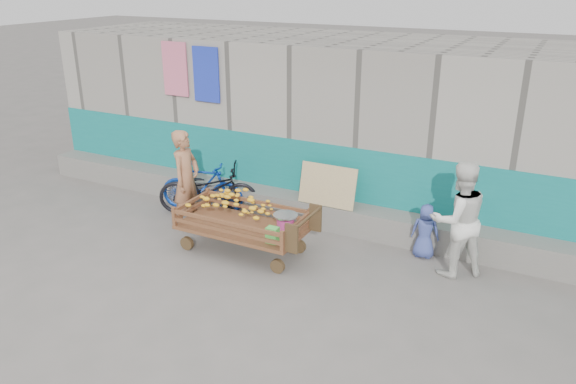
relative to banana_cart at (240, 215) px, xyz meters
The scene contains 9 objects.
ground 1.21m from the banana_cart, 55.35° to the right, with size 80.00×80.00×0.00m, color #5E5B56.
building_wall 3.36m from the banana_cart, 79.60° to the left, with size 12.00×3.50×3.00m.
banana_cart is the anchor object (origin of this frame).
bench 1.23m from the banana_cart, 143.13° to the left, with size 1.04×0.31×0.26m.
vendor_man 1.38m from the banana_cart, 163.27° to the left, with size 0.63×0.41×1.72m, color #9F6746.
woman 3.26m from the banana_cart, 14.63° to the left, with size 0.84×0.65×1.72m, color white.
child 2.87m from the banana_cart, 23.25° to the left, with size 0.42×0.28×0.87m, color #3C4B95.
bicycle_dark 1.64m from the banana_cart, 142.41° to the left, with size 0.63×1.80×0.95m, color black.
bicycle_blue 1.81m from the banana_cart, 144.46° to the left, with size 0.44×1.57×0.94m, color #0D3499.
Camera 1 is at (3.73, -5.91, 4.13)m, focal length 35.00 mm.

